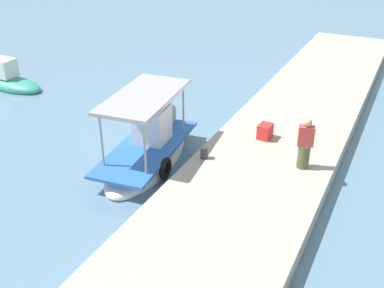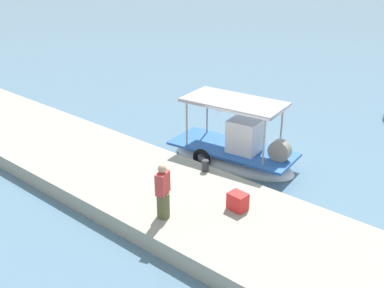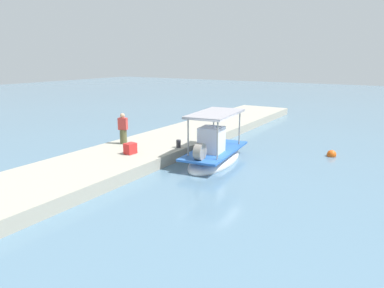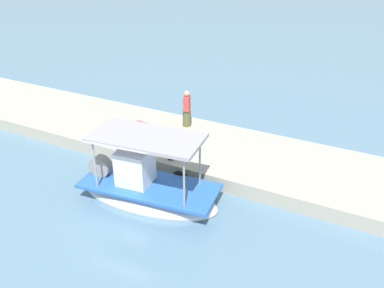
# 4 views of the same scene
# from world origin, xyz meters

# --- Properties ---
(ground_plane) EXTENTS (120.00, 120.00, 0.00)m
(ground_plane) POSITION_xyz_m (0.00, 0.00, 0.00)
(ground_plane) COLOR slate
(dock_quay) EXTENTS (36.00, 4.39, 0.56)m
(dock_quay) POSITION_xyz_m (0.00, -4.00, 0.28)
(dock_quay) COLOR #A39F8F
(dock_quay) RESTS_ON ground_plane
(main_fishing_boat) EXTENTS (5.21, 2.50, 2.89)m
(main_fishing_boat) POSITION_xyz_m (-0.59, -0.17, 0.46)
(main_fishing_boat) COLOR silver
(main_fishing_boat) RESTS_ON ground_plane
(fisherman_near_bollard) EXTENTS (0.47, 0.54, 1.69)m
(fisherman_near_bollard) POSITION_xyz_m (0.50, -5.24, 1.33)
(fisherman_near_bollard) COLOR brown
(fisherman_near_bollard) RESTS_ON dock_quay
(mooring_bollard) EXTENTS (0.24, 0.24, 0.41)m
(mooring_bollard) POSITION_xyz_m (-0.38, -2.20, 0.76)
(mooring_bollard) COLOR #2D2D33
(mooring_bollard) RESTS_ON dock_quay
(cargo_crate) EXTENTS (0.57, 0.47, 0.53)m
(cargo_crate) POSITION_xyz_m (1.90, -3.52, 0.83)
(cargo_crate) COLOR red
(cargo_crate) RESTS_ON dock_quay
(marker_buoy) EXTENTS (0.49, 0.49, 0.49)m
(marker_buoy) POSITION_xyz_m (-4.93, 4.64, 0.10)
(marker_buoy) COLOR #E05312
(marker_buoy) RESTS_ON ground_plane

